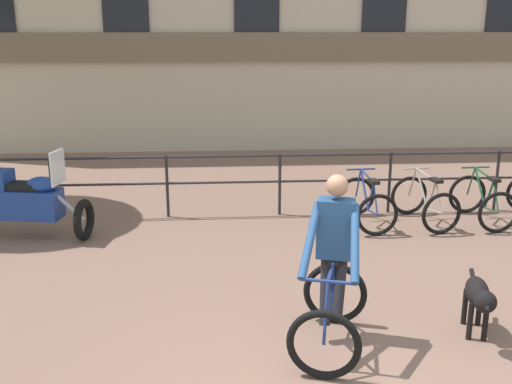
% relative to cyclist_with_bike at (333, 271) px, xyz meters
% --- Properties ---
extents(canal_railing, '(15.05, 0.05, 1.05)m').
position_rel_cyclist_with_bike_xyz_m(canal_railing, '(-0.06, 4.27, -0.05)').
color(canal_railing, '#232326').
rests_on(canal_railing, ground_plane).
extents(cyclist_with_bike, '(0.98, 1.31, 1.70)m').
position_rel_cyclist_with_bike_xyz_m(cyclist_with_bike, '(0.00, 0.00, 0.00)').
color(cyclist_with_bike, black).
rests_on(cyclist_with_bike, ground_plane).
extents(dog, '(0.38, 0.95, 0.64)m').
position_rel_cyclist_with_bike_xyz_m(dog, '(1.50, -0.01, -0.32)').
color(dog, black).
rests_on(dog, ground_plane).
extents(parked_motorcycle, '(1.81, 0.93, 1.35)m').
position_rel_cyclist_with_bike_xyz_m(parked_motorcycle, '(-3.90, 3.39, -0.20)').
color(parked_motorcycle, black).
rests_on(parked_motorcycle, ground_plane).
extents(parked_bicycle_near_lamp, '(0.75, 1.16, 0.86)m').
position_rel_cyclist_with_bike_xyz_m(parked_bicycle_near_lamp, '(1.26, 3.61, -0.41)').
color(parked_bicycle_near_lamp, black).
rests_on(parked_bicycle_near_lamp, ground_plane).
extents(parked_bicycle_mid_left, '(0.84, 1.20, 0.86)m').
position_rel_cyclist_with_bike_xyz_m(parked_bicycle_mid_left, '(2.21, 3.61, -0.41)').
color(parked_bicycle_mid_left, black).
rests_on(parked_bicycle_mid_left, ground_plane).
extents(parked_bicycle_mid_right, '(0.71, 1.14, 0.86)m').
position_rel_cyclist_with_bike_xyz_m(parked_bicycle_mid_right, '(3.17, 3.61, -0.41)').
color(parked_bicycle_mid_right, black).
rests_on(parked_bicycle_mid_right, ground_plane).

